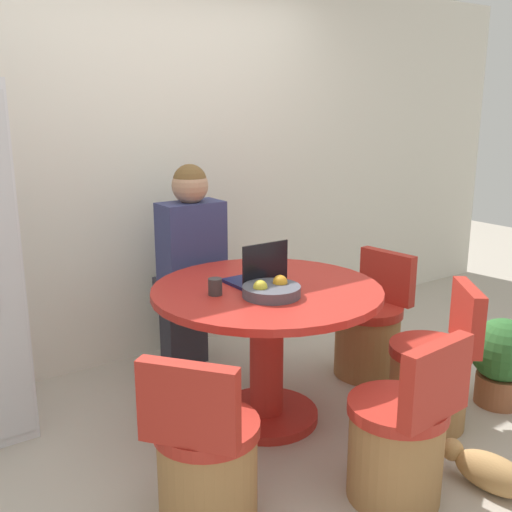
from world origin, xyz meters
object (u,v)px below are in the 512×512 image
(chair_right_side, at_px, (369,333))
(chair_near_right_corner, at_px, (432,377))
(person_seated, at_px, (189,257))
(chair_near_camera, at_px, (399,443))
(fruit_bowl, at_px, (271,290))
(dining_table, at_px, (267,327))
(potted_plant, at_px, (502,358))
(laptop, at_px, (258,274))
(chair_near_left_corner, at_px, (206,465))
(cat, at_px, (489,471))

(chair_right_side, bearing_deg, chair_near_right_corner, -22.23)
(chair_right_side, relative_size, person_seated, 0.58)
(chair_near_camera, height_order, person_seated, person_seated)
(fruit_bowl, bearing_deg, dining_table, 62.27)
(chair_near_right_corner, bearing_deg, potted_plant, 119.09)
(chair_near_right_corner, height_order, laptop, laptop)
(chair_right_side, bearing_deg, chair_near_left_corner, -74.21)
(laptop, bearing_deg, dining_table, 91.63)
(chair_near_right_corner, distance_m, chair_near_left_corner, 1.41)
(chair_near_camera, relative_size, chair_near_right_corner, 1.00)
(dining_table, bearing_deg, chair_near_right_corner, -38.35)
(fruit_bowl, bearing_deg, laptop, 72.26)
(fruit_bowl, xyz_separation_m, cat, (0.52, -0.96, -0.71))
(laptop, xyz_separation_m, potted_plant, (1.22, -0.72, -0.54))
(chair_near_camera, xyz_separation_m, chair_near_left_corner, (-0.77, 0.35, 0.00))
(chair_near_left_corner, bearing_deg, laptop, -86.07)
(person_seated, bearing_deg, chair_right_side, 140.63)
(chair_right_side, xyz_separation_m, laptop, (-0.89, -0.02, 0.55))
(person_seated, bearing_deg, potted_plant, 129.76)
(dining_table, distance_m, person_seated, 0.86)
(cat, bearing_deg, dining_table, 13.28)
(chair_near_right_corner, bearing_deg, chair_right_side, -157.77)
(cat, bearing_deg, chair_near_right_corner, -34.16)
(chair_near_left_corner, xyz_separation_m, fruit_bowl, (0.64, 0.41, 0.53))
(chair_near_camera, relative_size, laptop, 2.76)
(potted_plant, bearing_deg, chair_near_left_corner, 177.26)
(chair_near_camera, bearing_deg, laptop, -90.21)
(cat, relative_size, potted_plant, 0.94)
(chair_near_camera, height_order, laptop, laptop)
(chair_near_camera, bearing_deg, chair_near_right_corner, -156.25)
(laptop, bearing_deg, cat, 111.19)
(chair_near_right_corner, bearing_deg, dining_table, -90.00)
(chair_right_side, height_order, laptop, laptop)
(dining_table, relative_size, chair_near_right_corner, 1.55)
(dining_table, bearing_deg, chair_near_camera, -85.85)
(person_seated, bearing_deg, laptop, 90.32)
(chair_right_side, bearing_deg, dining_table, -90.00)
(chair_near_camera, relative_size, cat, 1.62)
(chair_near_right_corner, relative_size, cat, 1.62)
(chair_near_left_corner, bearing_deg, chair_right_side, -105.79)
(dining_table, bearing_deg, laptop, 91.63)
(chair_near_right_corner, height_order, chair_near_left_corner, same)
(dining_table, xyz_separation_m, fruit_bowl, (-0.07, -0.14, 0.26))
(chair_near_left_corner, bearing_deg, dining_table, -90.00)
(dining_table, xyz_separation_m, chair_right_side, (0.89, 0.10, -0.27))
(dining_table, xyz_separation_m, chair_near_right_corner, (0.70, -0.56, -0.27))
(chair_near_camera, xyz_separation_m, laptop, (-0.07, 0.98, 0.55))
(dining_table, bearing_deg, person_seated, 90.45)
(chair_right_side, bearing_deg, chair_near_camera, -45.98)
(fruit_bowl, height_order, potted_plant, fruit_bowl)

